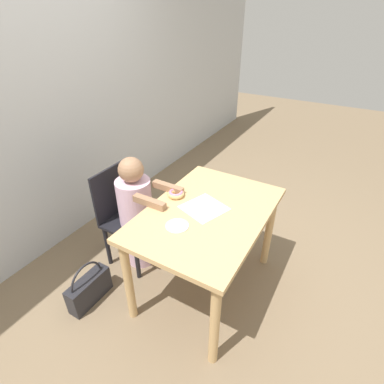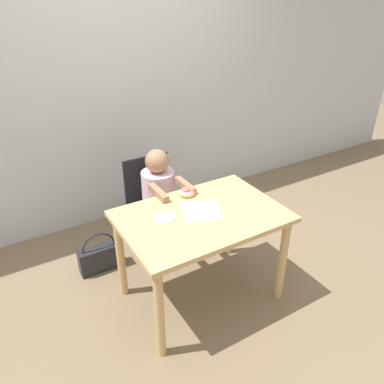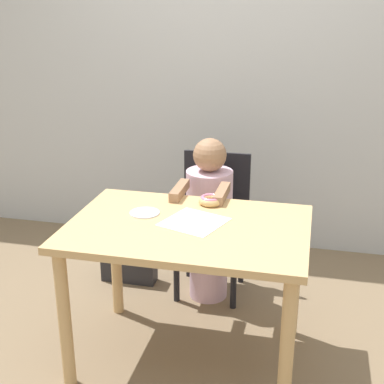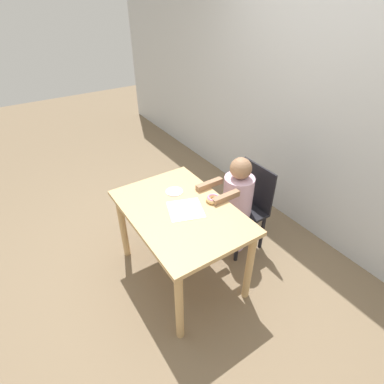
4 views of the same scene
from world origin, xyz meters
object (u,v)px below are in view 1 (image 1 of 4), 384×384
donut (176,194)px  handbag (89,288)px  child_figure (137,214)px  chair (126,215)px

donut → handbag: (-0.61, 0.40, -0.63)m
child_figure → handbag: 0.65m
chair → donut: bearing=-80.7°
handbag → donut: bearing=-33.4°
child_figure → handbag: bearing=173.0°
donut → handbag: donut is taller
child_figure → donut: 0.43m
child_figure → donut: child_figure is taller
chair → handbag: size_ratio=2.37×
donut → child_figure: bearing=102.5°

